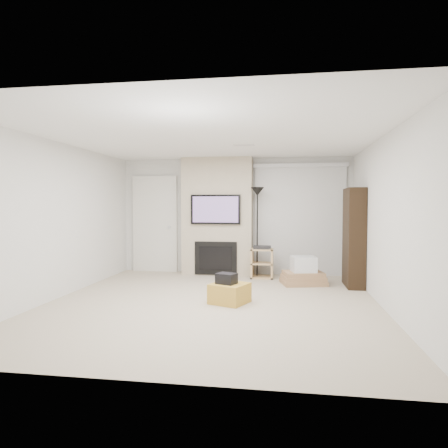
# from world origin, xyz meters

# --- Properties ---
(floor) EXTENTS (5.00, 5.50, 0.00)m
(floor) POSITION_xyz_m (0.00, 0.00, 0.00)
(floor) COLOR #B8A991
(floor) RESTS_ON ground
(ceiling) EXTENTS (5.00, 5.50, 0.00)m
(ceiling) POSITION_xyz_m (0.00, 0.00, 2.50)
(ceiling) COLOR white
(ceiling) RESTS_ON wall_back
(wall_back) EXTENTS (5.00, 0.00, 2.50)m
(wall_back) POSITION_xyz_m (0.00, 2.75, 1.25)
(wall_back) COLOR silver
(wall_back) RESTS_ON ground
(wall_front) EXTENTS (5.00, 0.00, 2.50)m
(wall_front) POSITION_xyz_m (0.00, -2.75, 1.25)
(wall_front) COLOR silver
(wall_front) RESTS_ON ground
(wall_left) EXTENTS (0.00, 5.50, 2.50)m
(wall_left) POSITION_xyz_m (-2.50, 0.00, 1.25)
(wall_left) COLOR silver
(wall_left) RESTS_ON ground
(wall_right) EXTENTS (0.00, 5.50, 2.50)m
(wall_right) POSITION_xyz_m (2.50, 0.00, 1.25)
(wall_right) COLOR silver
(wall_right) RESTS_ON ground
(hvac_vent) EXTENTS (0.35, 0.18, 0.01)m
(hvac_vent) POSITION_xyz_m (0.40, 0.80, 2.50)
(hvac_vent) COLOR silver
(hvac_vent) RESTS_ON ceiling
(ottoman) EXTENTS (0.65, 0.65, 0.30)m
(ottoman) POSITION_xyz_m (0.26, 0.05, 0.15)
(ottoman) COLOR gold
(ottoman) RESTS_ON floor
(black_bag) EXTENTS (0.34, 0.31, 0.16)m
(black_bag) POSITION_xyz_m (0.22, 0.02, 0.38)
(black_bag) COLOR black
(black_bag) RESTS_ON ottoman
(fireplace_wall) EXTENTS (1.50, 0.47, 2.50)m
(fireplace_wall) POSITION_xyz_m (-0.35, 2.54, 1.24)
(fireplace_wall) COLOR #B6A78D
(fireplace_wall) RESTS_ON floor
(entry_door) EXTENTS (1.02, 0.11, 2.14)m
(entry_door) POSITION_xyz_m (-1.80, 2.71, 1.05)
(entry_door) COLOR silver
(entry_door) RESTS_ON floor
(vertical_blinds) EXTENTS (1.98, 0.10, 2.37)m
(vertical_blinds) POSITION_xyz_m (1.40, 2.70, 1.27)
(vertical_blinds) COLOR silver
(vertical_blinds) RESTS_ON floor
(floor_lamp) EXTENTS (0.28, 0.28, 1.86)m
(floor_lamp) POSITION_xyz_m (0.53, 2.31, 1.46)
(floor_lamp) COLOR black
(floor_lamp) RESTS_ON floor
(av_stand) EXTENTS (0.45, 0.38, 0.66)m
(av_stand) POSITION_xyz_m (0.63, 2.22, 0.35)
(av_stand) COLOR tan
(av_stand) RESTS_ON floor
(box_stack) EXTENTS (0.90, 0.76, 0.53)m
(box_stack) POSITION_xyz_m (1.44, 1.67, 0.20)
(box_stack) COLOR #A17953
(box_stack) RESTS_ON floor
(bookshelf) EXTENTS (0.30, 0.80, 1.80)m
(bookshelf) POSITION_xyz_m (2.34, 1.64, 0.90)
(bookshelf) COLOR black
(bookshelf) RESTS_ON floor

